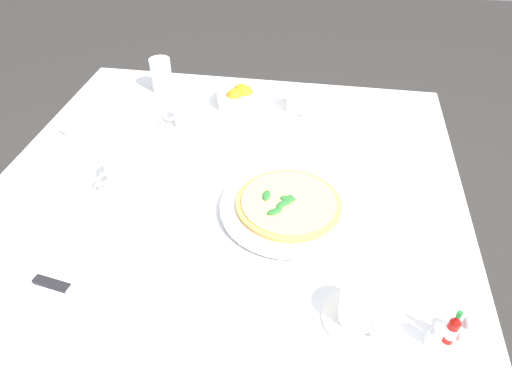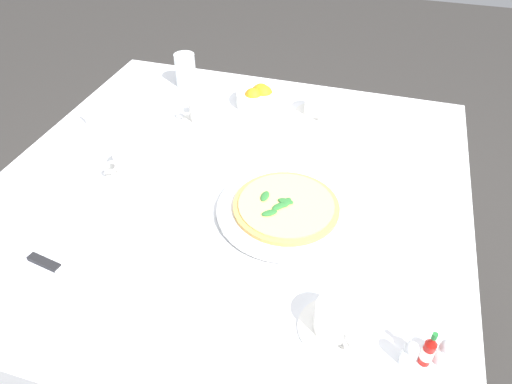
# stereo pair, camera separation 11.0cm
# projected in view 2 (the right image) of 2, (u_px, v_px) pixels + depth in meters

# --- Properties ---
(ground_plane) EXTENTS (8.00, 8.00, 0.00)m
(ground_plane) POSITION_uv_depth(u_px,v_px,m) (237.00, 348.00, 1.63)
(ground_plane) COLOR #33302D
(dining_table) EXTENTS (1.15, 1.15, 0.75)m
(dining_table) POSITION_uv_depth(u_px,v_px,m) (230.00, 222.00, 1.23)
(dining_table) COLOR white
(dining_table) RESTS_ON ground_plane
(pizza_plate) EXTENTS (0.32, 0.32, 0.02)m
(pizza_plate) POSITION_uv_depth(u_px,v_px,m) (286.00, 210.00, 1.06)
(pizza_plate) COLOR white
(pizza_plate) RESTS_ON dining_table
(pizza) EXTENTS (0.24, 0.24, 0.02)m
(pizza) POSITION_uv_depth(u_px,v_px,m) (286.00, 206.00, 1.05)
(pizza) COLOR tan
(pizza) RESTS_ON pizza_plate
(coffee_cup_left_edge) EXTENTS (0.13, 0.13, 0.06)m
(coffee_cup_left_edge) POSITION_uv_depth(u_px,v_px,m) (130.00, 162.00, 1.17)
(coffee_cup_left_edge) COLOR white
(coffee_cup_left_edge) RESTS_ON dining_table
(coffee_cup_far_right) EXTENTS (0.13, 0.13, 0.07)m
(coffee_cup_far_right) POSITION_uv_depth(u_px,v_px,m) (317.00, 106.00, 1.38)
(coffee_cup_far_right) COLOR white
(coffee_cup_far_right) RESTS_ON dining_table
(coffee_cup_far_left) EXTENTS (0.13, 0.13, 0.06)m
(coffee_cup_far_left) POSITION_uv_depth(u_px,v_px,m) (336.00, 320.00, 0.82)
(coffee_cup_far_left) COLOR white
(coffee_cup_far_left) RESTS_ON dining_table
(coffee_cup_back_corner) EXTENTS (0.13, 0.13, 0.07)m
(coffee_cup_back_corner) POSITION_uv_depth(u_px,v_px,m) (203.00, 112.00, 1.35)
(coffee_cup_back_corner) COLOR white
(coffee_cup_back_corner) RESTS_ON dining_table
(water_glass_right_edge) EXTENTS (0.07, 0.07, 0.11)m
(water_glass_right_edge) POSITION_uv_depth(u_px,v_px,m) (186.00, 72.00, 1.52)
(water_glass_right_edge) COLOR white
(water_glass_right_edge) RESTS_ON dining_table
(napkin_folded) EXTENTS (0.25, 0.18, 0.02)m
(napkin_folded) POSITION_uv_depth(u_px,v_px,m) (64.00, 275.00, 0.92)
(napkin_folded) COLOR white
(napkin_folded) RESTS_ON dining_table
(dinner_knife) EXTENTS (0.20, 0.05, 0.01)m
(dinner_knife) POSITION_uv_depth(u_px,v_px,m) (64.00, 271.00, 0.91)
(dinner_knife) COLOR silver
(dinner_knife) RESTS_ON napkin_folded
(citrus_bowl) EXTENTS (0.15, 0.15, 0.07)m
(citrus_bowl) POSITION_uv_depth(u_px,v_px,m) (260.00, 97.00, 1.43)
(citrus_bowl) COLOR white
(citrus_bowl) RESTS_ON dining_table
(hot_sauce_bottle) EXTENTS (0.02, 0.02, 0.08)m
(hot_sauce_bottle) POSITION_uv_depth(u_px,v_px,m) (428.00, 351.00, 0.77)
(hot_sauce_bottle) COLOR #B7140F
(hot_sauce_bottle) RESTS_ON dining_table
(salt_shaker) EXTENTS (0.03, 0.03, 0.06)m
(salt_shaker) POSITION_uv_depth(u_px,v_px,m) (445.00, 353.00, 0.77)
(salt_shaker) COLOR white
(salt_shaker) RESTS_ON dining_table
(pepper_shaker) EXTENTS (0.03, 0.03, 0.06)m
(pepper_shaker) POSITION_uv_depth(u_px,v_px,m) (409.00, 355.00, 0.77)
(pepper_shaker) COLOR white
(pepper_shaker) RESTS_ON dining_table
(menu_card) EXTENTS (0.08, 0.04, 0.06)m
(menu_card) POSITION_uv_depth(u_px,v_px,m) (94.00, 120.00, 1.32)
(menu_card) COLOR white
(menu_card) RESTS_ON dining_table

